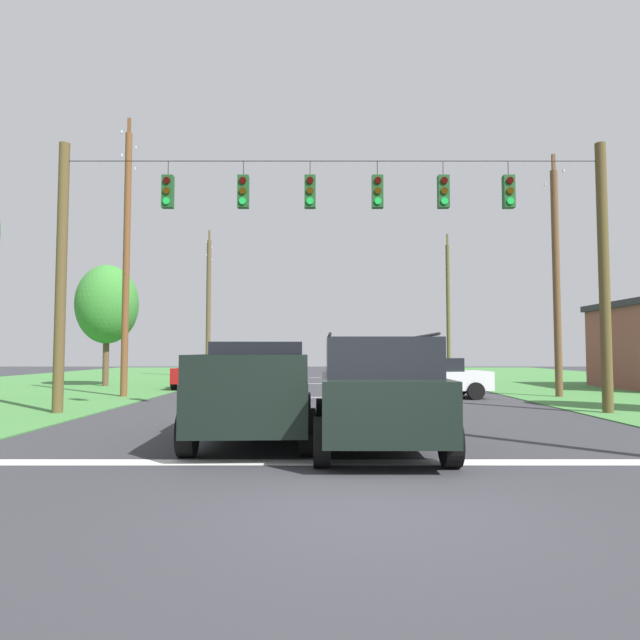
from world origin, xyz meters
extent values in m
plane|color=#333338|center=(0.00, 0.00, 0.00)|extent=(120.00, 120.00, 0.00)
cube|color=white|center=(0.00, 2.48, 0.00)|extent=(13.00, 0.45, 0.01)
cube|color=white|center=(0.00, 8.48, 0.00)|extent=(2.50, 0.15, 0.01)
cube|color=white|center=(0.00, 14.95, 0.00)|extent=(2.50, 0.15, 0.01)
cube|color=white|center=(0.00, 24.11, 0.00)|extent=(2.50, 0.15, 0.01)
cube|color=white|center=(0.00, 31.19, 0.00)|extent=(2.50, 0.15, 0.01)
cylinder|color=brown|center=(-7.95, 9.34, 3.91)|extent=(0.30, 0.30, 7.82)
cylinder|color=brown|center=(7.66, 9.34, 3.91)|extent=(0.30, 0.30, 7.82)
cylinder|color=black|center=(-0.15, 9.34, 7.30)|extent=(15.62, 0.02, 0.02)
cylinder|color=black|center=(-4.93, 9.34, 7.08)|extent=(0.02, 0.02, 0.44)
cube|color=#19471E|center=(-4.93, 9.34, 6.38)|extent=(0.32, 0.24, 0.95)
cylinder|color=#310503|center=(-4.93, 9.20, 6.68)|extent=(0.20, 0.04, 0.20)
cylinder|color=#352203|center=(-4.93, 9.20, 6.38)|extent=(0.20, 0.04, 0.20)
cylinder|color=green|center=(-4.93, 9.20, 6.08)|extent=(0.20, 0.04, 0.20)
cylinder|color=black|center=(-2.73, 9.34, 7.08)|extent=(0.02, 0.02, 0.44)
cube|color=#19471E|center=(-2.73, 9.34, 6.38)|extent=(0.32, 0.24, 0.95)
cylinder|color=#310503|center=(-2.73, 9.20, 6.68)|extent=(0.20, 0.04, 0.20)
cylinder|color=#352203|center=(-2.73, 9.20, 6.38)|extent=(0.20, 0.04, 0.20)
cylinder|color=green|center=(-2.73, 9.20, 6.08)|extent=(0.20, 0.04, 0.20)
cylinder|color=black|center=(-0.80, 9.34, 7.08)|extent=(0.02, 0.02, 0.44)
cube|color=#19471E|center=(-0.80, 9.34, 6.38)|extent=(0.32, 0.24, 0.95)
cylinder|color=#310503|center=(-0.80, 9.20, 6.68)|extent=(0.20, 0.04, 0.20)
cylinder|color=#352203|center=(-0.80, 9.20, 6.38)|extent=(0.20, 0.04, 0.20)
cylinder|color=green|center=(-0.80, 9.20, 6.08)|extent=(0.20, 0.04, 0.20)
cylinder|color=black|center=(1.16, 9.34, 7.08)|extent=(0.02, 0.02, 0.44)
cube|color=#19471E|center=(1.16, 9.34, 6.38)|extent=(0.32, 0.24, 0.95)
cylinder|color=#310503|center=(1.16, 9.20, 6.68)|extent=(0.20, 0.04, 0.20)
cylinder|color=#352203|center=(1.16, 9.20, 6.38)|extent=(0.20, 0.04, 0.20)
cylinder|color=green|center=(1.16, 9.20, 6.08)|extent=(0.20, 0.04, 0.20)
cylinder|color=black|center=(3.07, 9.34, 7.08)|extent=(0.02, 0.02, 0.44)
cube|color=#19471E|center=(3.07, 9.34, 6.38)|extent=(0.32, 0.24, 0.95)
cylinder|color=#310503|center=(3.07, 9.20, 6.68)|extent=(0.20, 0.04, 0.20)
cylinder|color=#352203|center=(3.07, 9.20, 6.38)|extent=(0.20, 0.04, 0.20)
cylinder|color=green|center=(3.07, 9.20, 6.08)|extent=(0.20, 0.04, 0.20)
cylinder|color=black|center=(4.96, 9.34, 7.08)|extent=(0.02, 0.02, 0.44)
cube|color=#19471E|center=(4.96, 9.34, 6.38)|extent=(0.32, 0.24, 0.95)
cylinder|color=#310503|center=(4.96, 9.20, 6.68)|extent=(0.20, 0.04, 0.20)
cylinder|color=#352203|center=(4.96, 9.20, 6.38)|extent=(0.20, 0.04, 0.20)
cylinder|color=green|center=(4.96, 9.20, 6.08)|extent=(0.20, 0.04, 0.20)
cube|color=black|center=(-1.80, 4.82, 0.82)|extent=(2.22, 5.48, 0.85)
cube|color=black|center=(-1.83, 5.47, 1.60)|extent=(1.93, 1.97, 0.70)
cube|color=black|center=(-2.68, 3.43, 1.48)|extent=(0.20, 2.38, 0.45)
cube|color=black|center=(-0.80, 3.51, 1.48)|extent=(0.20, 2.38, 0.45)
cube|color=black|center=(-1.69, 2.17, 1.48)|extent=(1.96, 0.18, 0.45)
cylinder|color=black|center=(-2.87, 6.61, 0.40)|extent=(0.31, 0.81, 0.80)
cylinder|color=black|center=(-0.88, 6.69, 0.40)|extent=(0.31, 0.81, 0.80)
cylinder|color=black|center=(-2.72, 2.94, 0.40)|extent=(0.31, 0.81, 0.80)
cylinder|color=black|center=(-0.72, 3.03, 0.40)|extent=(0.31, 0.81, 0.80)
cube|color=black|center=(0.51, 3.75, 0.85)|extent=(1.97, 4.81, 0.95)
cube|color=black|center=(0.51, 3.60, 1.66)|extent=(1.82, 3.21, 0.65)
cylinder|color=black|center=(-0.34, 3.60, 2.03)|extent=(0.06, 2.72, 0.05)
cylinder|color=black|center=(1.36, 3.60, 2.03)|extent=(0.06, 2.72, 0.05)
cylinder|color=black|center=(-0.46, 5.39, 0.38)|extent=(0.26, 0.76, 0.76)
cylinder|color=black|center=(1.49, 5.38, 0.38)|extent=(0.26, 0.76, 0.76)
cylinder|color=black|center=(-0.48, 2.12, 0.38)|extent=(0.26, 0.76, 0.76)
cylinder|color=black|center=(1.47, 2.11, 0.38)|extent=(0.26, 0.76, 0.76)
cube|color=silver|center=(3.69, 14.59, 0.67)|extent=(4.44, 2.17, 0.70)
cube|color=black|center=(3.69, 14.59, 1.27)|extent=(2.23, 1.80, 0.50)
cylinder|color=black|center=(2.35, 13.57, 0.32)|extent=(0.66, 0.28, 0.64)
cylinder|color=black|center=(2.19, 15.36, 0.32)|extent=(0.66, 0.28, 0.64)
cylinder|color=black|center=(5.18, 13.82, 0.32)|extent=(0.66, 0.28, 0.64)
cylinder|color=black|center=(5.02, 15.61, 0.32)|extent=(0.66, 0.28, 0.64)
cube|color=maroon|center=(-6.17, 20.12, 0.67)|extent=(1.97, 4.37, 0.70)
cube|color=black|center=(-6.17, 20.12, 1.27)|extent=(1.70, 2.16, 0.50)
cylinder|color=black|center=(-5.33, 18.67, 0.32)|extent=(0.25, 0.65, 0.64)
cylinder|color=black|center=(-7.13, 18.74, 0.32)|extent=(0.25, 0.65, 0.64)
cylinder|color=black|center=(-5.21, 21.50, 0.32)|extent=(0.25, 0.65, 0.64)
cylinder|color=black|center=(-7.01, 21.57, 0.32)|extent=(0.25, 0.65, 0.64)
cylinder|color=brown|center=(8.73, 14.96, 4.45)|extent=(0.28, 0.28, 8.90)
cube|color=brown|center=(8.73, 14.96, 8.50)|extent=(0.12, 0.12, 2.13)
cylinder|color=#B2B7BC|center=(8.73, 15.81, 8.62)|extent=(0.08, 0.08, 0.12)
cylinder|color=#B2B7BC|center=(8.73, 14.10, 8.62)|extent=(0.08, 0.08, 0.12)
cylinder|color=brown|center=(8.47, 31.90, 4.64)|extent=(0.27, 0.27, 9.27)
cube|color=brown|center=(8.47, 31.90, 8.87)|extent=(0.12, 0.12, 2.36)
cylinder|color=#B2B7BC|center=(8.47, 32.84, 8.99)|extent=(0.08, 0.08, 0.12)
cylinder|color=#B2B7BC|center=(8.47, 30.96, 8.99)|extent=(0.08, 0.08, 0.12)
cylinder|color=brown|center=(-8.13, 15.07, 5.23)|extent=(0.26, 0.26, 10.47)
cube|color=brown|center=(-8.13, 15.07, 10.07)|extent=(0.12, 0.12, 2.02)
cylinder|color=#B2B7BC|center=(-8.13, 15.88, 10.19)|extent=(0.08, 0.08, 0.12)
cylinder|color=#B2B7BC|center=(-8.13, 14.27, 10.19)|extent=(0.08, 0.08, 0.12)
cube|color=brown|center=(-8.13, 15.07, 9.17)|extent=(0.12, 0.12, 1.88)
cylinder|color=#B2B7BC|center=(-8.13, 15.82, 9.29)|extent=(0.08, 0.08, 0.12)
cylinder|color=#B2B7BC|center=(-8.13, 14.32, 9.29)|extent=(0.08, 0.08, 0.12)
cylinder|color=brown|center=(-8.31, 31.85, 4.79)|extent=(0.32, 0.32, 9.58)
cube|color=brown|center=(-8.31, 31.85, 9.18)|extent=(0.12, 0.12, 2.26)
cylinder|color=#B2B7BC|center=(-8.31, 32.75, 9.30)|extent=(0.08, 0.08, 0.12)
cylinder|color=#B2B7BC|center=(-8.31, 30.94, 9.30)|extent=(0.08, 0.08, 0.12)
cube|color=brown|center=(-8.31, 31.85, 8.28)|extent=(0.12, 0.12, 2.37)
cylinder|color=#B2B7BC|center=(-8.31, 32.79, 8.40)|extent=(0.08, 0.08, 0.12)
cylinder|color=#B2B7BC|center=(-8.31, 30.90, 8.40)|extent=(0.08, 0.08, 0.12)
cylinder|color=brown|center=(-11.42, 21.65, 1.54)|extent=(0.30, 0.30, 3.08)
ellipsoid|color=#367E30|center=(-11.42, 21.65, 4.19)|extent=(3.10, 3.10, 4.04)
camera|label=1|loc=(-0.51, -6.29, 1.74)|focal=30.77mm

